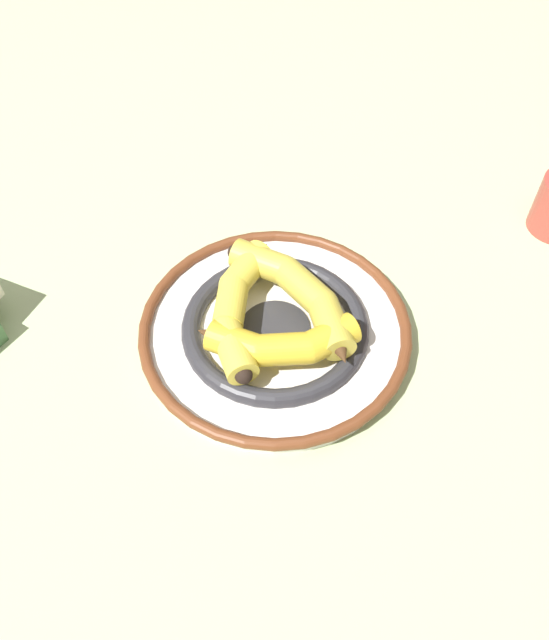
{
  "coord_description": "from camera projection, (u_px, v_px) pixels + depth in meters",
  "views": [
    {
      "loc": [
        0.1,
        -0.43,
        0.58
      ],
      "look_at": [
        0.01,
        -0.0,
        0.04
      ],
      "focal_mm": 35.0,
      "sensor_mm": 36.0,
      "label": 1
    }
  ],
  "objects": [
    {
      "name": "banana_c",
      "position": [
        280.0,
        344.0,
        0.66
      ],
      "size": [
        0.18,
        0.08,
        0.04
      ],
      "rotation": [
        0.0,
        0.0,
        6.55
      ],
      "color": "gold",
      "rests_on": "decorative_bowl"
    },
    {
      "name": "decorative_bowl",
      "position": [
        274.0,
        332.0,
        0.71
      ],
      "size": [
        0.31,
        0.31,
        0.03
      ],
      "color": "white",
      "rests_on": "ground_plane"
    },
    {
      "name": "banana_a",
      "position": [
        300.0,
        293.0,
        0.71
      ],
      "size": [
        0.17,
        0.16,
        0.04
      ],
      "rotation": [
        0.0,
        0.0,
        2.45
      ],
      "color": "gold",
      "rests_on": "decorative_bowl"
    },
    {
      "name": "banana_b",
      "position": [
        237.0,
        305.0,
        0.7
      ],
      "size": [
        0.07,
        0.21,
        0.03
      ],
      "rotation": [
        0.0,
        0.0,
        4.83
      ],
      "color": "yellow",
      "rests_on": "decorative_bowl"
    },
    {
      "name": "ground_plane",
      "position": [
        263.0,
        336.0,
        0.73
      ],
      "size": [
        2.8,
        2.8,
        0.0
      ],
      "primitive_type": "plane",
      "color": "#B2C693"
    }
  ]
}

